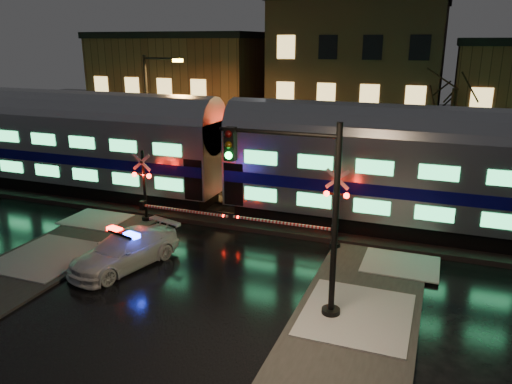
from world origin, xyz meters
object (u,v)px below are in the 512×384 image
crossing_signal_left (150,195)px  crossing_signal_right (327,215)px  police_car (125,250)px  streetlight (151,111)px  traffic_light (303,216)px

crossing_signal_left → crossing_signal_right: bearing=0.0°
police_car → crossing_signal_left: size_ratio=0.99×
crossing_signal_right → streetlight: (-12.85, 6.70, 3.05)m
crossing_signal_left → traffic_light: 11.09m
police_car → traffic_light: (7.66, -0.94, 2.76)m
streetlight → traffic_light: bearing=-42.8°
crossing_signal_right → traffic_light: bearing=-85.6°
traffic_light → crossing_signal_right: bearing=102.8°
crossing_signal_right → streetlight: 14.81m
crossing_signal_left → streetlight: bearing=120.3°
crossing_signal_left → traffic_light: size_ratio=0.80×
crossing_signal_right → traffic_light: traffic_light is taller
crossing_signal_right → streetlight: bearing=152.5°
crossing_signal_right → streetlight: streetlight is taller
traffic_light → streetlight: bearing=145.5°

